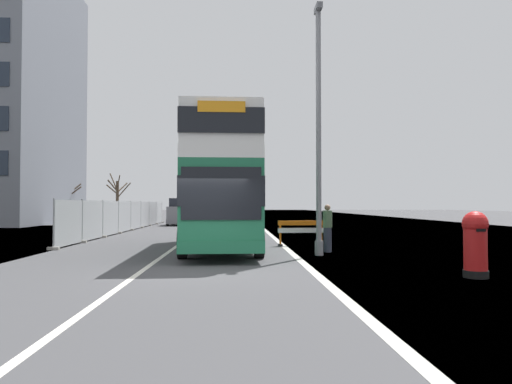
# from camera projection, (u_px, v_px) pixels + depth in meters

# --- Properties ---
(ground) EXTENTS (140.00, 280.00, 0.10)m
(ground) POSITION_uv_depth(u_px,v_px,m) (225.00, 273.00, 12.62)
(ground) COLOR #424244
(double_decker_bus) EXTENTS (3.02, 10.42, 4.88)m
(double_decker_bus) POSITION_uv_depth(u_px,v_px,m) (221.00, 183.00, 18.85)
(double_decker_bus) COLOR #1E6B47
(double_decker_bus) RESTS_ON ground
(lamppost_foreground) EXTENTS (0.29, 0.70, 8.71)m
(lamppost_foreground) POSITION_uv_depth(u_px,v_px,m) (319.00, 136.00, 16.64)
(lamppost_foreground) COLOR gray
(lamppost_foreground) RESTS_ON ground
(red_pillar_postbox) EXTENTS (0.60, 0.60, 1.60)m
(red_pillar_postbox) POSITION_uv_depth(u_px,v_px,m) (475.00, 241.00, 11.54)
(red_pillar_postbox) COLOR black
(red_pillar_postbox) RESTS_ON ground
(roadworks_barrier) EXTENTS (1.96, 0.53, 1.07)m
(roadworks_barrier) POSITION_uv_depth(u_px,v_px,m) (301.00, 230.00, 20.35)
(roadworks_barrier) COLOR orange
(roadworks_barrier) RESTS_ON ground
(construction_site_fence) EXTENTS (0.44, 27.40, 1.99)m
(construction_site_fence) POSITION_uv_depth(u_px,v_px,m) (131.00, 216.00, 32.06)
(construction_site_fence) COLOR #A8AAAD
(construction_site_fence) RESTS_ON ground
(car_oncoming_near) EXTENTS (1.95, 4.48, 2.16)m
(car_oncoming_near) POSITION_uv_depth(u_px,v_px,m) (232.00, 215.00, 32.91)
(car_oncoming_near) COLOR black
(car_oncoming_near) RESTS_ON ground
(car_receding_mid) EXTENTS (2.03, 4.32, 2.27)m
(car_receding_mid) POSITION_uv_depth(u_px,v_px,m) (181.00, 212.00, 40.65)
(car_receding_mid) COLOR slate
(car_receding_mid) RESTS_ON ground
(car_receding_far) EXTENTS (2.04, 4.02, 2.29)m
(car_receding_far) POSITION_uv_depth(u_px,v_px,m) (232.00, 211.00, 47.59)
(car_receding_far) COLOR silver
(car_receding_far) RESTS_ON ground
(car_far_side) EXTENTS (2.07, 4.10, 2.09)m
(car_far_side) POSITION_uv_depth(u_px,v_px,m) (201.00, 211.00, 56.54)
(car_far_side) COLOR gray
(car_far_side) RESTS_ON ground
(bare_tree_far_verge_near) EXTENTS (3.42, 2.73, 3.91)m
(bare_tree_far_verge_near) POSITION_uv_depth(u_px,v_px,m) (66.00, 200.00, 47.58)
(bare_tree_far_verge_near) COLOR #4C3D2D
(bare_tree_far_verge_near) RESTS_ON ground
(bare_tree_far_verge_mid) EXTENTS (2.69, 2.68, 5.15)m
(bare_tree_far_verge_mid) POSITION_uv_depth(u_px,v_px,m) (117.00, 196.00, 51.42)
(bare_tree_far_verge_mid) COLOR #4C3D2D
(bare_tree_far_verge_mid) RESTS_ON ground
(pedestrian_at_kerb) EXTENTS (0.34, 0.34, 1.76)m
(pedestrian_at_kerb) POSITION_uv_depth(u_px,v_px,m) (328.00, 228.00, 17.70)
(pedestrian_at_kerb) COLOR #2D3342
(pedestrian_at_kerb) RESTS_ON ground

